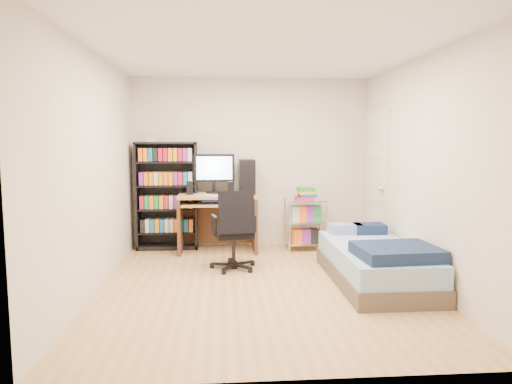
{
  "coord_description": "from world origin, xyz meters",
  "views": [
    {
      "loc": [
        -0.43,
        -4.83,
        1.57
      ],
      "look_at": [
        -0.04,
        0.4,
        0.99
      ],
      "focal_mm": 32.0,
      "sensor_mm": 36.0,
      "label": 1
    }
  ],
  "objects": [
    {
      "name": "room",
      "position": [
        0.0,
        0.0,
        1.25
      ],
      "size": [
        3.58,
        4.08,
        2.58
      ],
      "color": "tan",
      "rests_on": "ground"
    },
    {
      "name": "media_shelf",
      "position": [
        -1.23,
        1.84,
        0.8
      ],
      "size": [
        0.88,
        0.29,
        1.63
      ],
      "color": "black",
      "rests_on": "room"
    },
    {
      "name": "computer_desk",
      "position": [
        -0.38,
        1.69,
        0.75
      ],
      "size": [
        1.1,
        0.64,
        1.39
      ],
      "color": "tan",
      "rests_on": "room"
    },
    {
      "name": "office_chair",
      "position": [
        -0.29,
        0.66,
        0.32
      ],
      "size": [
        0.67,
        0.67,
        0.99
      ],
      "rotation": [
        0.0,
        0.0,
        0.16
      ],
      "color": "black",
      "rests_on": "room"
    },
    {
      "name": "wire_cart",
      "position": [
        0.77,
        1.64,
        0.59
      ],
      "size": [
        0.58,
        0.43,
        0.91
      ],
      "rotation": [
        0.0,
        0.0,
        0.04
      ],
      "color": "white",
      "rests_on": "room"
    },
    {
      "name": "bed",
      "position": [
        1.27,
        0.03,
        0.23
      ],
      "size": [
        0.92,
        1.85,
        0.53
      ],
      "color": "brown",
      "rests_on": "room"
    },
    {
      "name": "door",
      "position": [
        1.72,
        1.35,
        1.0
      ],
      "size": [
        0.12,
        0.8,
        2.0
      ],
      "color": "silver",
      "rests_on": "room"
    }
  ]
}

